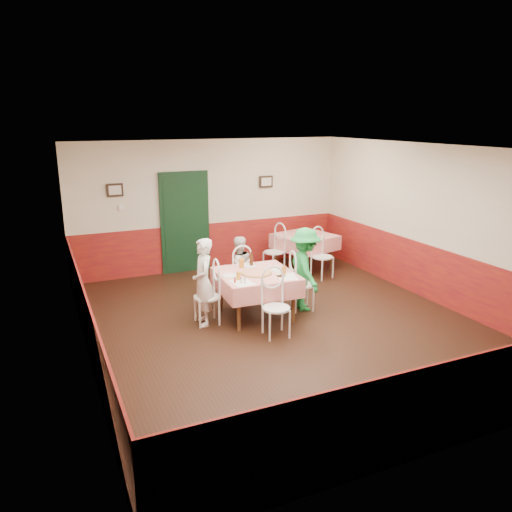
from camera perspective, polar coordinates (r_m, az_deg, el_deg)
name	(u,v)px	position (r m, az deg, el deg)	size (l,w,h in m)	color
floor	(283,324)	(8.18, 3.07, -7.77)	(7.00, 7.00, 0.00)	black
ceiling	(285,148)	(7.52, 3.38, 12.22)	(7.00, 7.00, 0.00)	white
back_wall	(211,205)	(10.90, -5.21, 5.80)	(6.00, 0.10, 2.80)	beige
front_wall	(455,322)	(5.02, 21.80, -7.04)	(6.00, 0.10, 2.80)	beige
left_wall	(80,262)	(6.94, -19.44, -0.69)	(0.10, 7.00, 2.80)	beige
right_wall	(434,224)	(9.45, 19.68, 3.45)	(0.10, 7.00, 2.80)	beige
wainscot_back	(212,246)	(11.07, -5.07, 1.19)	(6.00, 0.03, 1.00)	maroon
wainscot_front	(444,407)	(5.43, 20.70, -15.82)	(6.00, 0.03, 1.00)	maroon
wainscot_left	(88,326)	(7.23, -18.68, -7.54)	(0.03, 7.00, 1.00)	maroon
wainscot_right	(429,272)	(9.66, 19.13, -1.78)	(0.03, 7.00, 1.00)	maroon
door	(185,224)	(10.74, -8.11, 3.67)	(0.96, 0.06, 2.10)	black
picture_left	(115,190)	(10.32, -15.83, 7.26)	(0.32, 0.03, 0.26)	black
picture_right	(266,182)	(11.26, 1.16, 8.49)	(0.32, 0.03, 0.26)	black
thermostat	(121,207)	(10.39, -15.14, 5.41)	(0.10, 0.03, 0.10)	white
main_table	(256,295)	(8.35, 0.00, -4.47)	(1.22, 1.22, 0.77)	red
second_table	(305,252)	(11.04, 5.57, 0.48)	(1.12, 1.12, 0.77)	red
chair_left	(207,297)	(8.08, -5.65, -4.69)	(0.42, 0.42, 0.90)	white
chair_right	(302,285)	(8.65, 5.27, -3.29)	(0.42, 0.42, 0.90)	white
chair_far	(239,276)	(9.08, -1.93, -2.30)	(0.42, 0.42, 0.90)	white
chair_near	(276,308)	(7.59, 2.32, -5.98)	(0.42, 0.42, 0.90)	white
chair_second_a	(274,252)	(10.69, 2.07, 0.44)	(0.42, 0.42, 0.90)	white
chair_second_b	(322,257)	(10.40, 7.60, -0.11)	(0.42, 0.42, 0.90)	white
pizza	(256,273)	(8.19, 0.03, -1.92)	(0.49, 0.49, 0.03)	#B74723
plate_left	(230,276)	(8.08, -2.95, -2.24)	(0.25, 0.25, 0.01)	white
plate_right	(279,270)	(8.35, 2.61, -1.65)	(0.25, 0.25, 0.01)	white
plate_far	(249,266)	(8.59, -0.79, -1.13)	(0.25, 0.25, 0.01)	white
glass_a	(238,276)	(7.87, -2.03, -2.29)	(0.07, 0.07, 0.13)	#BF7219
glass_b	(284,270)	(8.14, 3.22, -1.66)	(0.07, 0.07, 0.13)	#BF7219
glass_c	(242,263)	(8.50, -1.66, -0.84)	(0.08, 0.08, 0.15)	#BF7219
beer_bottle	(251,259)	(8.59, -0.53, -0.39)	(0.06, 0.06, 0.23)	#381C0A
shaker_a	(241,281)	(7.70, -1.73, -2.84)	(0.04, 0.04, 0.09)	silver
shaker_b	(245,281)	(7.70, -1.30, -2.84)	(0.04, 0.04, 0.09)	silver
shaker_c	(235,280)	(7.73, -2.42, -2.77)	(0.04, 0.04, 0.09)	#B23319
menu_left	(242,282)	(7.76, -1.60, -3.04)	(0.30, 0.40, 0.00)	white
menu_right	(287,277)	(8.05, 3.56, -2.36)	(0.30, 0.40, 0.00)	white
wallet	(281,276)	(8.05, 2.84, -2.28)	(0.11, 0.09, 0.02)	black
diner_left	(203,282)	(7.98, -6.05, -2.98)	(0.52, 0.34, 1.42)	gray
diner_far	(238,268)	(9.09, -2.04, -1.38)	(0.57, 0.45, 1.18)	gray
diner_right	(305,269)	(8.59, 5.61, -1.54)	(0.93, 0.54, 1.44)	gray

